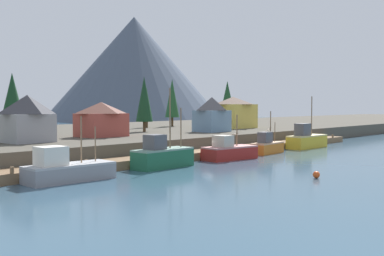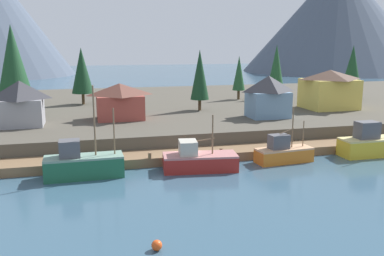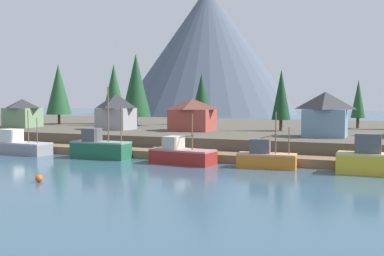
{
  "view_description": "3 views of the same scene",
  "coord_description": "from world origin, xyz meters",
  "px_view_note": "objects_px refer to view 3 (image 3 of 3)",
  "views": [
    {
      "loc": [
        -48.77,
        -39.99,
        7.08
      ],
      "look_at": [
        -0.52,
        3.24,
        4.01
      ],
      "focal_mm": 44.64,
      "sensor_mm": 36.0,
      "label": 1
    },
    {
      "loc": [
        -10.44,
        -42.96,
        13.03
      ],
      "look_at": [
        0.86,
        1.01,
        3.89
      ],
      "focal_mm": 39.39,
      "sensor_mm": 36.0,
      "label": 2
    },
    {
      "loc": [
        23.37,
        -52.87,
        7.84
      ],
      "look_at": [
        -0.39,
        3.82,
        3.83
      ],
      "focal_mm": 44.56,
      "sensor_mm": 36.0,
      "label": 3
    }
  ],
  "objects_px": {
    "fishing_boat_yellow": "(382,161)",
    "conifer_far_left": "(136,85)",
    "fishing_boat_green": "(100,148)",
    "channel_buoy": "(39,178)",
    "fishing_boat_red": "(181,155)",
    "conifer_centre": "(358,99)",
    "house_grey": "(116,111)",
    "conifer_mid_left": "(201,94)",
    "fishing_boat_orange": "(266,158)",
    "conifer_back_left": "(281,95)",
    "conifer_back_right": "(114,91)",
    "fishing_boat_grey": "(20,146)",
    "house_blue": "(325,114)",
    "conifer_near_left": "(131,100)",
    "house_red": "(192,114)",
    "house_green": "(22,113)",
    "conifer_far_right": "(59,89)"
  },
  "relations": [
    {
      "from": "house_red",
      "to": "house_grey",
      "type": "bearing_deg",
      "value": -171.13
    },
    {
      "from": "house_grey",
      "to": "house_red",
      "type": "height_order",
      "value": "house_grey"
    },
    {
      "from": "fishing_boat_green",
      "to": "channel_buoy",
      "type": "relative_size",
      "value": 12.98
    },
    {
      "from": "house_grey",
      "to": "conifer_back_left",
      "type": "height_order",
      "value": "conifer_back_left"
    },
    {
      "from": "conifer_far_left",
      "to": "channel_buoy",
      "type": "height_order",
      "value": "conifer_far_left"
    },
    {
      "from": "conifer_near_left",
      "to": "conifer_back_right",
      "type": "distance_m",
      "value": 7.47
    },
    {
      "from": "house_green",
      "to": "conifer_centre",
      "type": "distance_m",
      "value": 58.41
    },
    {
      "from": "fishing_boat_grey",
      "to": "conifer_mid_left",
      "type": "relative_size",
      "value": 0.87
    },
    {
      "from": "house_red",
      "to": "conifer_far_right",
      "type": "height_order",
      "value": "conifer_far_right"
    },
    {
      "from": "fishing_boat_green",
      "to": "fishing_boat_yellow",
      "type": "height_order",
      "value": "fishing_boat_green"
    },
    {
      "from": "house_grey",
      "to": "house_blue",
      "type": "bearing_deg",
      "value": -3.07
    },
    {
      "from": "conifer_near_left",
      "to": "conifer_far_right",
      "type": "height_order",
      "value": "conifer_far_right"
    },
    {
      "from": "house_grey",
      "to": "fishing_boat_yellow",
      "type": "bearing_deg",
      "value": -21.34
    },
    {
      "from": "fishing_boat_yellow",
      "to": "conifer_near_left",
      "type": "relative_size",
      "value": 1.13
    },
    {
      "from": "fishing_boat_green",
      "to": "house_grey",
      "type": "relative_size",
      "value": 1.54
    },
    {
      "from": "fishing_boat_orange",
      "to": "channel_buoy",
      "type": "relative_size",
      "value": 9.42
    },
    {
      "from": "fishing_boat_yellow",
      "to": "conifer_mid_left",
      "type": "distance_m",
      "value": 48.58
    },
    {
      "from": "fishing_boat_orange",
      "to": "conifer_back_left",
      "type": "bearing_deg",
      "value": 92.77
    },
    {
      "from": "conifer_back_right",
      "to": "conifer_centre",
      "type": "distance_m",
      "value": 46.09
    },
    {
      "from": "fishing_boat_yellow",
      "to": "conifer_far_left",
      "type": "xyz_separation_m",
      "value": [
        -43.1,
        26.42,
        8.65
      ]
    },
    {
      "from": "conifer_back_left",
      "to": "conifer_back_right",
      "type": "xyz_separation_m",
      "value": [
        -35.14,
        7.35,
        0.84
      ]
    },
    {
      "from": "house_red",
      "to": "conifer_far_right",
      "type": "xyz_separation_m",
      "value": [
        -31.55,
        7.09,
        4.24
      ]
    },
    {
      "from": "fishing_boat_green",
      "to": "channel_buoy",
      "type": "height_order",
      "value": "fishing_boat_green"
    },
    {
      "from": "conifer_mid_left",
      "to": "fishing_boat_green",
      "type": "bearing_deg",
      "value": -90.44
    },
    {
      "from": "house_grey",
      "to": "conifer_back_left",
      "type": "relative_size",
      "value": 0.61
    },
    {
      "from": "conifer_back_left",
      "to": "conifer_far_left",
      "type": "bearing_deg",
      "value": 173.0
    },
    {
      "from": "house_green",
      "to": "channel_buoy",
      "type": "xyz_separation_m",
      "value": [
        30.49,
        -31.51,
        -4.69
      ]
    },
    {
      "from": "fishing_boat_red",
      "to": "conifer_centre",
      "type": "xyz_separation_m",
      "value": [
        17.41,
        34.65,
        6.39
      ]
    },
    {
      "from": "fishing_boat_grey",
      "to": "house_grey",
      "type": "bearing_deg",
      "value": 75.09
    },
    {
      "from": "fishing_boat_red",
      "to": "channel_buoy",
      "type": "xyz_separation_m",
      "value": [
        -7.18,
        -16.15,
        -0.74
      ]
    },
    {
      "from": "conifer_back_right",
      "to": "fishing_boat_yellow",
      "type": "bearing_deg",
      "value": -31.07
    },
    {
      "from": "fishing_boat_red",
      "to": "conifer_back_left",
      "type": "relative_size",
      "value": 0.83
    },
    {
      "from": "conifer_back_right",
      "to": "conifer_centre",
      "type": "bearing_deg",
      "value": 4.62
    },
    {
      "from": "fishing_boat_red",
      "to": "house_green",
      "type": "height_order",
      "value": "house_green"
    },
    {
      "from": "house_blue",
      "to": "conifer_near_left",
      "type": "bearing_deg",
      "value": 151.65
    },
    {
      "from": "fishing_boat_green",
      "to": "conifer_back_right",
      "type": "height_order",
      "value": "conifer_back_right"
    },
    {
      "from": "fishing_boat_red",
      "to": "conifer_mid_left",
      "type": "height_order",
      "value": "conifer_mid_left"
    },
    {
      "from": "conifer_back_right",
      "to": "house_blue",
      "type": "bearing_deg",
      "value": -20.55
    },
    {
      "from": "conifer_back_right",
      "to": "conifer_centre",
      "type": "xyz_separation_m",
      "value": [
        45.91,
        3.71,
        -1.54
      ]
    },
    {
      "from": "fishing_boat_grey",
      "to": "house_red",
      "type": "bearing_deg",
      "value": 48.42
    },
    {
      "from": "channel_buoy",
      "to": "house_blue",
      "type": "bearing_deg",
      "value": 55.07
    },
    {
      "from": "house_green",
      "to": "conifer_far_right",
      "type": "bearing_deg",
      "value": 91.5
    },
    {
      "from": "house_green",
      "to": "conifer_back_left",
      "type": "height_order",
      "value": "conifer_back_left"
    },
    {
      "from": "conifer_centre",
      "to": "house_green",
      "type": "bearing_deg",
      "value": -160.7
    },
    {
      "from": "fishing_boat_yellow",
      "to": "house_blue",
      "type": "relative_size",
      "value": 1.51
    },
    {
      "from": "conifer_back_left",
      "to": "house_green",
      "type": "bearing_deg",
      "value": -169.48
    },
    {
      "from": "house_red",
      "to": "channel_buoy",
      "type": "distance_m",
      "value": 35.12
    },
    {
      "from": "conifer_back_left",
      "to": "channel_buoy",
      "type": "xyz_separation_m",
      "value": [
        -13.81,
        -39.74,
        -7.82
      ]
    },
    {
      "from": "fishing_boat_orange",
      "to": "conifer_far_right",
      "type": "bearing_deg",
      "value": 146.89
    },
    {
      "from": "conifer_near_left",
      "to": "conifer_mid_left",
      "type": "xyz_separation_m",
      "value": [
        17.39,
        -2.92,
        1.16
      ]
    }
  ]
}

